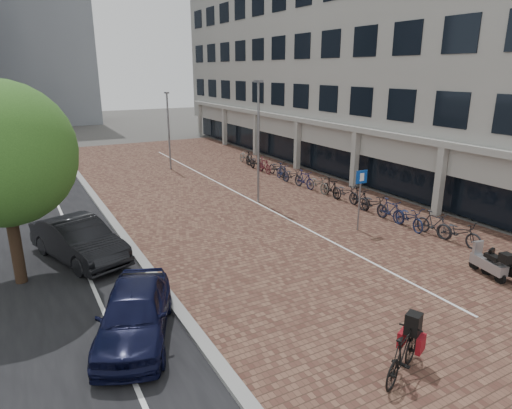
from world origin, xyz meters
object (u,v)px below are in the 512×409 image
(scooter_mid, at_px, (506,267))
(parking_sign, at_px, (360,190))
(car_navy, at_px, (134,313))
(car_dark, at_px, (79,240))
(scooter_front, at_px, (489,262))
(hero_bike, at_px, (403,353))

(scooter_mid, relative_size, parking_sign, 0.54)
(car_navy, distance_m, car_dark, 6.04)
(parking_sign, bearing_deg, car_dark, 168.99)
(car_dark, relative_size, scooter_mid, 3.20)
(scooter_front, xyz_separation_m, parking_sign, (-0.80, 5.60, 1.28))
(scooter_mid, xyz_separation_m, parking_sign, (-1.02, 6.06, 1.33))
(scooter_front, relative_size, parking_sign, 0.60)
(hero_bike, bearing_deg, scooter_mid, -98.27)
(scooter_front, bearing_deg, car_navy, -178.77)
(hero_bike, xyz_separation_m, scooter_mid, (6.66, 1.86, -0.10))
(car_dark, bearing_deg, car_navy, -104.73)
(hero_bike, height_order, scooter_mid, hero_bike)
(parking_sign, bearing_deg, car_navy, -159.88)
(car_dark, xyz_separation_m, parking_sign, (11.07, -2.55, 1.06))
(hero_bike, height_order, parking_sign, parking_sign)
(hero_bike, distance_m, scooter_mid, 6.92)
(scooter_front, bearing_deg, hero_bike, -148.29)
(car_navy, relative_size, scooter_front, 2.65)
(hero_bike, xyz_separation_m, scooter_front, (6.44, 2.32, -0.05))
(scooter_mid, bearing_deg, parking_sign, 85.91)
(hero_bike, relative_size, scooter_mid, 1.35)
(car_dark, height_order, parking_sign, parking_sign)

